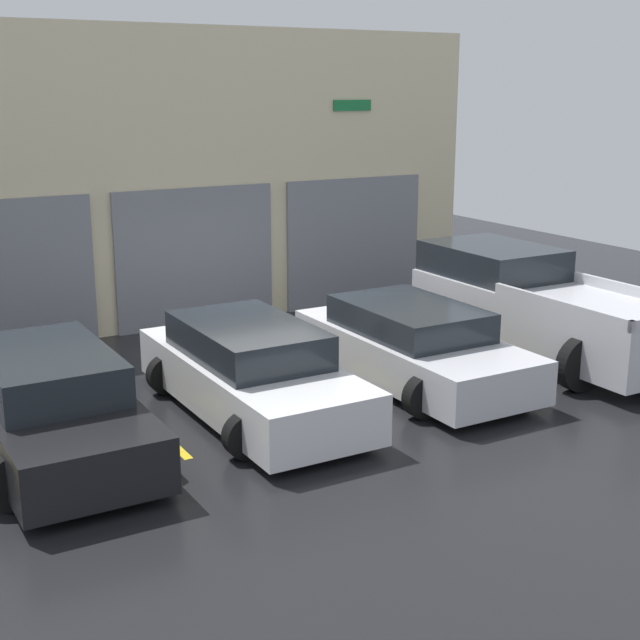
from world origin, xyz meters
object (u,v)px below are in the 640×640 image
object	(u,v)px
sedan_white	(251,372)
sedan_side	(50,405)
pickup_truck	(536,306)
van_right	(412,345)

from	to	relation	value
sedan_white	sedan_side	bearing A→B (deg)	179.98
pickup_truck	sedan_side	xyz separation A→B (m)	(-8.57, -0.23, -0.21)
pickup_truck	sedan_side	world-z (taller)	pickup_truck
pickup_truck	sedan_side	size ratio (longest dim) A/B	1.17
sedan_side	van_right	world-z (taller)	sedan_side
pickup_truck	sedan_white	world-z (taller)	pickup_truck
sedan_white	van_right	xyz separation A→B (m)	(2.86, -0.00, -0.02)
sedan_white	van_right	size ratio (longest dim) A/B	1.02
van_right	sedan_side	bearing A→B (deg)	179.98
pickup_truck	van_right	distance (m)	2.88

